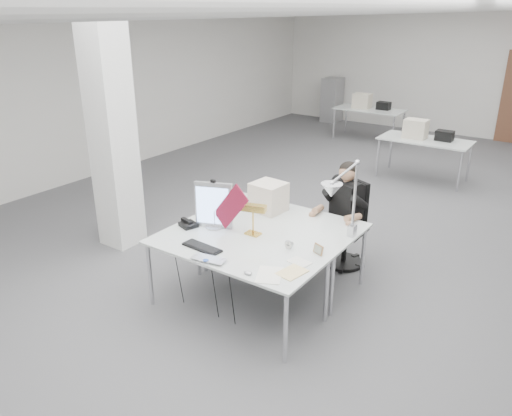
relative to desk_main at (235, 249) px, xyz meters
The scene contains 23 objects.
room_shell 2.80m from the desk_main, 89.21° to the left, with size 10.04×14.04×3.24m.
desk_main is the anchor object (origin of this frame).
desk_second 0.90m from the desk_main, 90.00° to the left, with size 1.80×0.90×0.03m, color silver.
bg_desk_a 5.50m from the desk_main, 87.92° to the left, with size 1.60×0.80×0.03m, color silver.
bg_desk_b 7.91m from the desk_main, 103.16° to the left, with size 1.60×0.80×0.03m, color silver.
filing_cabinet 9.80m from the desk_main, 110.93° to the left, with size 0.45×0.55×1.20m, color gray.
office_chair 1.70m from the desk_main, 73.88° to the left, with size 0.47×0.47×0.96m, color black, non-canonical shape.
seated_person 1.64m from the desk_main, 73.39° to the left, with size 0.50×0.63×0.95m, color black, non-canonical shape.
monitor 0.62m from the desk_main, 150.38° to the left, with size 0.41×0.04×0.51m, color #B0B1B5.
pennant 0.47m from the desk_main, 133.74° to the left, with size 0.53×0.01×0.22m, color maroon.
keyboard 0.33m from the desk_main, 143.02° to the right, with size 0.43×0.14×0.02m, color black.
laptop 0.41m from the desk_main, 94.86° to the right, with size 0.34×0.22×0.03m, color silver.
mouse 0.55m from the desk_main, 40.95° to the right, with size 0.08×0.05×0.03m, color #B0AFB4.
bankers_lamp 0.42m from the desk_main, 95.51° to the left, with size 0.33×0.13×0.38m, color gold, non-canonical shape.
desk_phone 0.74m from the desk_main, behind, with size 0.18×0.16×0.04m, color black.
picture_frame_left 0.78m from the desk_main, 149.19° to the left, with size 0.13×0.01×0.10m, color olive.
picture_frame_right 0.83m from the desk_main, 25.56° to the left, with size 0.13×0.01×0.10m, color #AB7749.
desk_clock 0.54m from the desk_main, 33.10° to the left, with size 0.09×0.09×0.03m, color silver.
paper_stack_a 0.64m from the desk_main, 24.49° to the right, with size 0.22×0.31×0.01m, color white.
paper_stack_b 0.73m from the desk_main, ahead, with size 0.19×0.27×0.01m, color #EED38E.
paper_stack_c 0.69m from the desk_main, ahead, with size 0.21×0.15×0.01m, color white.
beige_monitor 1.07m from the desk_main, 104.91° to the left, with size 0.36×0.34×0.34m, color beige.
architect_lamp 1.16m from the desk_main, 39.02° to the left, with size 0.22×0.65×0.84m, color silver, non-canonical shape.
Camera 1 is at (2.71, -6.05, 2.98)m, focal length 35.00 mm.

